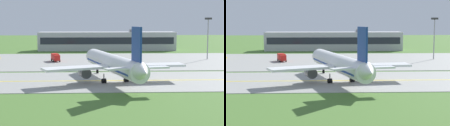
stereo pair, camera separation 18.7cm
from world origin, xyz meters
TOP-DOWN VIEW (x-y plane):
  - ground_plane at (0.00, 0.00)m, footprint 500.00×500.00m
  - taxiway_strip at (0.00, 0.00)m, footprint 240.00×28.00m
  - apron_pad at (10.00, 42.00)m, footprint 140.00×52.00m
  - taxiway_centreline at (0.00, 0.00)m, footprint 220.00×0.60m
  - airplane_lead at (2.28, -1.09)m, footprint 32.01×39.11m
  - service_truck_baggage at (-14.94, 40.14)m, footprint 3.66×6.33m
  - terminal_building at (3.94, 85.69)m, footprint 61.80×10.37m
  - apron_light_mast at (37.83, 44.55)m, footprint 2.40×0.50m

SIDE VIEW (x-z plane):
  - ground_plane at x=0.00m, z-range 0.00..0.00m
  - taxiway_strip at x=0.00m, z-range 0.00..0.10m
  - apron_pad at x=10.00m, z-range 0.00..0.10m
  - taxiway_centreline at x=0.00m, z-range 0.10..0.11m
  - service_truck_baggage at x=-14.94m, z-range 0.23..2.83m
  - airplane_lead at x=2.28m, z-range -2.22..10.48m
  - terminal_building at x=3.94m, z-range -0.58..9.00m
  - apron_light_mast at x=37.83m, z-range 1.98..16.68m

